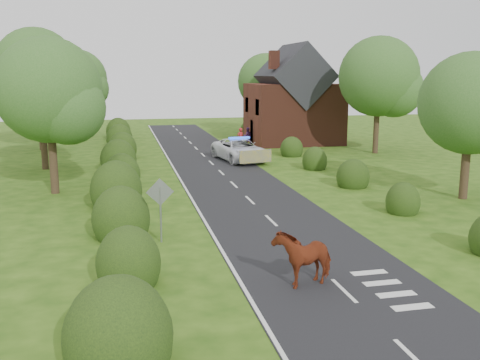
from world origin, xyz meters
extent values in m
plane|color=#274D10|center=(0.00, 0.00, 0.00)|extent=(120.00, 120.00, 0.00)
cube|color=black|center=(0.00, 15.00, 0.01)|extent=(6.00, 70.00, 0.02)
cube|color=white|center=(0.00, -8.00, 0.03)|extent=(0.12, 1.80, 0.01)
cube|color=white|center=(0.00, -4.00, 0.03)|extent=(0.12, 1.80, 0.01)
cube|color=white|center=(0.00, 0.00, 0.03)|extent=(0.12, 1.80, 0.01)
cube|color=white|center=(0.00, 4.00, 0.03)|extent=(0.12, 1.80, 0.01)
cube|color=white|center=(0.00, 8.00, 0.03)|extent=(0.12, 1.80, 0.01)
cube|color=white|center=(0.00, 12.00, 0.03)|extent=(0.12, 1.80, 0.01)
cube|color=white|center=(0.00, 16.00, 0.03)|extent=(0.12, 1.80, 0.01)
cube|color=white|center=(0.00, 20.00, 0.03)|extent=(0.12, 1.80, 0.01)
cube|color=white|center=(0.00, 24.00, 0.03)|extent=(0.12, 1.80, 0.01)
cube|color=white|center=(0.00, 28.00, 0.03)|extent=(0.12, 1.80, 0.01)
cube|color=white|center=(0.00, 32.00, 0.03)|extent=(0.12, 1.80, 0.01)
cube|color=white|center=(0.00, 36.00, 0.03)|extent=(0.12, 1.80, 0.01)
cube|color=white|center=(0.00, 40.00, 0.03)|extent=(0.12, 1.80, 0.01)
cube|color=white|center=(0.00, 44.00, 0.03)|extent=(0.12, 1.80, 0.01)
cube|color=white|center=(0.00, 48.00, 0.03)|extent=(0.12, 1.80, 0.01)
cube|color=white|center=(-2.90, 15.00, 0.03)|extent=(0.12, 70.00, 0.01)
cube|color=white|center=(1.40, -5.50, 0.03)|extent=(1.20, 0.35, 0.01)
cube|color=white|center=(1.40, -4.60, 0.03)|extent=(1.20, 0.35, 0.01)
cube|color=white|center=(1.40, -3.70, 0.03)|extent=(1.20, 0.35, 0.01)
cube|color=white|center=(1.40, -2.80, 0.03)|extent=(1.20, 0.35, 0.01)
ellipsoid|color=black|center=(-6.60, -7.00, 0.77)|extent=(2.40, 2.52, 2.80)
ellipsoid|color=black|center=(-6.30, -2.00, 0.66)|extent=(2.00, 2.10, 2.40)
ellipsoid|color=black|center=(-6.50, 3.00, 0.74)|extent=(2.30, 2.41, 2.70)
ellipsoid|color=black|center=(-6.70, 8.00, 0.83)|extent=(2.50, 2.62, 3.00)
ellipsoid|color=black|center=(-6.40, 13.00, 0.69)|extent=(2.10, 2.20, 2.50)
ellipsoid|color=black|center=(-6.60, 18.00, 0.77)|extent=(2.40, 2.52, 2.80)
ellipsoid|color=black|center=(-6.30, 24.00, 0.72)|extent=(2.20, 2.31, 2.60)
ellipsoid|color=black|center=(-6.50, 30.00, 0.74)|extent=(2.30, 2.41, 2.70)
ellipsoid|color=black|center=(-6.60, 36.00, 0.77)|extent=(2.40, 2.52, 2.80)
ellipsoid|color=black|center=(6.40, 4.00, 0.52)|extent=(1.60, 1.68, 1.90)
ellipsoid|color=black|center=(6.60, 10.00, 0.58)|extent=(1.90, 2.00, 2.10)
ellipsoid|color=black|center=(6.50, 16.00, 0.55)|extent=(1.70, 1.78, 2.00)
ellipsoid|color=black|center=(6.80, 22.00, 0.55)|extent=(1.80, 1.89, 2.00)
ellipsoid|color=black|center=(6.60, 36.00, 0.55)|extent=(1.70, 1.78, 2.00)
cylinder|color=#332316|center=(-10.00, 12.00, 1.98)|extent=(0.44, 0.44, 3.96)
sphere|color=#2F5D1F|center=(-10.00, 12.00, 5.58)|extent=(5.60, 5.60, 5.60)
sphere|color=#4E7734|center=(-9.02, 11.44, 4.68)|extent=(3.92, 3.92, 3.92)
cylinder|color=#332316|center=(-11.50, 20.00, 1.87)|extent=(0.44, 0.44, 3.74)
sphere|color=#2F5D1F|center=(-11.50, 20.00, 5.27)|extent=(5.60, 5.60, 5.60)
sphere|color=#4E7734|center=(-10.52, 19.44, 4.42)|extent=(3.92, 3.92, 3.92)
cylinder|color=#332316|center=(-13.00, 30.00, 2.42)|extent=(0.44, 0.44, 4.84)
sphere|color=#2F5D1F|center=(-13.00, 30.00, 6.82)|extent=(6.80, 6.80, 6.80)
sphere|color=#4E7734|center=(-11.81, 29.32, 5.72)|extent=(4.76, 4.76, 4.76)
cylinder|color=#332316|center=(-10.50, 40.00, 2.09)|extent=(0.44, 0.44, 4.18)
sphere|color=#2F5D1F|center=(-10.50, 40.00, 5.89)|extent=(6.00, 6.00, 6.00)
sphere|color=#4E7734|center=(-9.45, 39.40, 4.94)|extent=(4.20, 4.20, 4.20)
cylinder|color=#332316|center=(11.00, 6.00, 1.76)|extent=(0.44, 0.44, 3.52)
sphere|color=#2F5D1F|center=(11.00, 6.00, 4.96)|extent=(5.20, 5.20, 5.20)
cylinder|color=#332316|center=(14.00, 22.00, 2.20)|extent=(0.44, 0.44, 4.40)
sphere|color=#2F5D1F|center=(14.00, 22.00, 6.20)|extent=(6.40, 6.40, 6.40)
sphere|color=#4E7734|center=(15.12, 21.36, 5.20)|extent=(4.48, 4.48, 4.48)
cylinder|color=#332316|center=(9.00, 38.00, 1.98)|extent=(0.44, 0.44, 3.96)
sphere|color=#2F5D1F|center=(9.00, 38.00, 5.58)|extent=(6.00, 6.00, 6.00)
sphere|color=#4E7734|center=(10.05, 37.40, 4.68)|extent=(4.20, 4.20, 4.20)
cylinder|color=gray|center=(-5.00, 2.00, 1.10)|extent=(0.08, 0.08, 2.20)
cube|color=gray|center=(-5.00, 2.00, 2.00)|extent=(1.06, 0.04, 1.06)
cube|color=#5E2C1F|center=(9.50, 30.00, 2.75)|extent=(8.00, 7.00, 5.50)
cube|color=black|center=(9.50, 30.00, 6.20)|extent=(5.94, 7.40, 5.94)
cube|color=#5E2C1F|center=(7.00, 28.00, 7.60)|extent=(0.80, 0.80, 1.60)
imported|color=maroon|center=(-0.99, -3.07, 0.74)|extent=(2.33, 1.73, 1.48)
imported|color=white|center=(2.25, 20.69, 0.82)|extent=(3.70, 6.26, 1.63)
cube|color=yellow|center=(2.78, 17.77, 0.73)|extent=(2.41, 0.49, 0.90)
cube|color=blue|center=(2.25, 20.69, 1.71)|extent=(1.65, 0.56, 0.14)
imported|color=#AB2128|center=(3.83, 27.37, 0.89)|extent=(0.76, 0.63, 1.78)
imported|color=#582C78|center=(5.03, 29.67, 0.78)|extent=(0.77, 0.60, 1.57)
camera|label=1|loc=(-6.36, -18.06, 6.44)|focal=40.00mm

